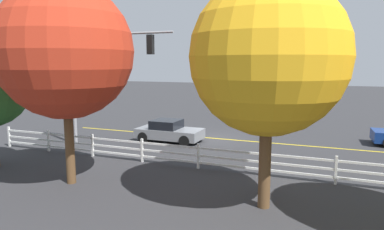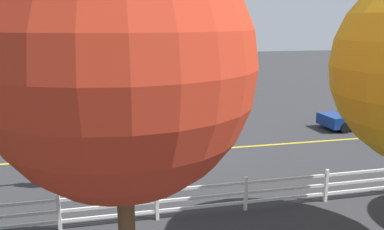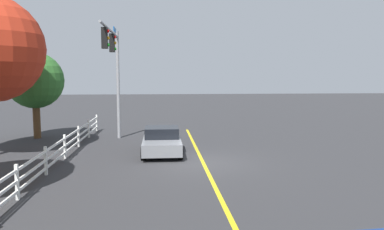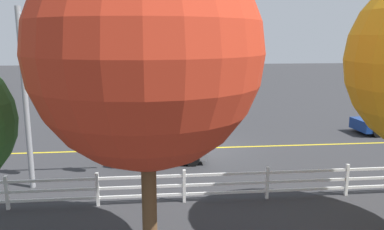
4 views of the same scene
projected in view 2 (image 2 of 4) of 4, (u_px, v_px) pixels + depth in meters
The scene contains 7 objects.
ground_plane at pixel (166, 152), 18.84m from camera, with size 120.00×120.00×0.00m, color #2D2D30.
lane_center_stripe at pixel (247, 146), 19.71m from camera, with size 28.00×0.16×0.01m, color gold.
signal_assembly at pixel (28, 65), 12.41m from camera, with size 6.48×0.38×6.70m.
car_0 at pixel (124, 155), 16.49m from camera, with size 3.97×1.96×1.32m.
car_2 at pixel (361, 116), 23.17m from camera, with size 4.76×2.07×1.36m.
white_rail_fence at pixel (287, 189), 13.26m from camera, with size 26.10×0.10×1.15m.
tree_0 at pixel (120, 66), 7.54m from camera, with size 5.19×5.19×7.79m.
Camera 2 is at (2.84, 17.75, 6.01)m, focal length 37.48 mm.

